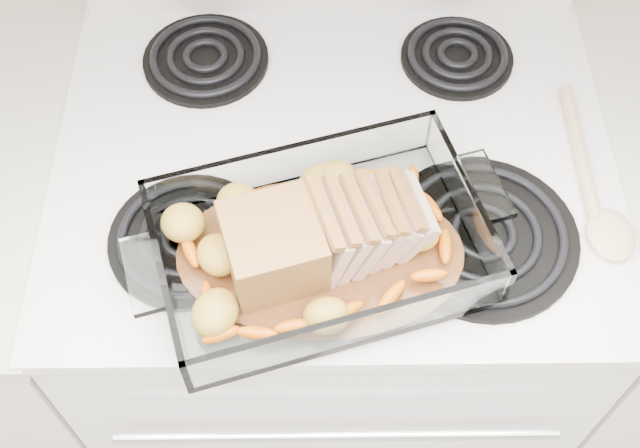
{
  "coord_description": "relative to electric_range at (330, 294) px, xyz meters",
  "views": [
    {
      "loc": [
        -0.03,
        0.94,
        1.82
      ],
      "look_at": [
        -0.02,
        1.48,
        0.99
      ],
      "focal_mm": 45.0,
      "sensor_mm": 36.0,
      "label": 1
    }
  ],
  "objects": [
    {
      "name": "pork_roast",
      "position": [
        -0.04,
        -0.19,
        0.51
      ],
      "size": [
        0.25,
        0.11,
        0.09
      ],
      "rotation": [
        0.0,
        0.0,
        0.16
      ],
      "color": "olive",
      "rests_on": "baking_dish"
    },
    {
      "name": "electric_range",
      "position": [
        0.0,
        0.0,
        0.0
      ],
      "size": [
        0.78,
        0.7,
        1.12
      ],
      "color": "white",
      "rests_on": "ground"
    },
    {
      "name": "baking_dish",
      "position": [
        -0.02,
        -0.19,
        0.48
      ],
      "size": [
        0.39,
        0.26,
        0.08
      ],
      "rotation": [
        0.0,
        0.0,
        0.29
      ],
      "color": "silver",
      "rests_on": "electric_range"
    },
    {
      "name": "roast_vegetables",
      "position": [
        -0.02,
        -0.16,
        0.49
      ],
      "size": [
        0.32,
        0.18,
        0.04
      ],
      "rotation": [
        0.0,
        0.0,
        -0.37
      ],
      "color": "#E65E00",
      "rests_on": "baking_dish"
    },
    {
      "name": "wooden_spoon",
      "position": [
        0.35,
        -0.1,
        0.46
      ],
      "size": [
        0.06,
        0.29,
        0.02
      ],
      "rotation": [
        0.0,
        0.0,
        -0.01
      ],
      "color": "#E1B481",
      "rests_on": "electric_range"
    }
  ]
}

